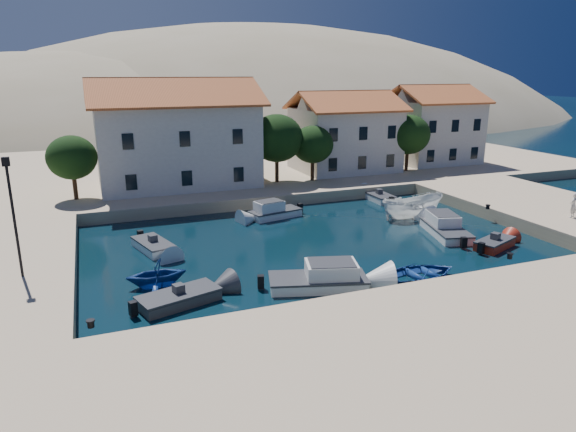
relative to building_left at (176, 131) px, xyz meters
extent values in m
plane|color=black|center=(6.00, -28.00, -5.94)|extent=(400.00, 400.00, 0.00)
cube|color=tan|center=(6.00, -34.00, -5.44)|extent=(52.00, 12.00, 1.00)
cube|color=tan|center=(26.50, -18.00, -5.44)|extent=(11.00, 20.00, 1.00)
cube|color=tan|center=(8.00, 10.00, -5.44)|extent=(80.00, 36.00, 1.00)
ellipsoid|color=#9B8C69|center=(-4.00, 82.00, -25.94)|extent=(198.00, 126.00, 72.00)
ellipsoid|color=#9B8C69|center=(41.00, 102.00, -30.94)|extent=(220.00, 176.00, 99.00)
cube|color=beige|center=(0.00, 0.00, -1.19)|extent=(14.00, 9.00, 7.50)
pyramid|color=#9F4824|center=(0.00, 0.00, 3.66)|extent=(14.70, 9.45, 2.20)
cube|color=beige|center=(18.00, 1.00, -1.69)|extent=(10.00, 8.00, 6.50)
pyramid|color=#9F4824|center=(18.00, 1.00, 2.46)|extent=(10.50, 8.40, 1.80)
cube|color=beige|center=(30.00, 2.00, -1.44)|extent=(9.00, 8.00, 7.00)
pyramid|color=#9F4824|center=(30.00, 2.00, 2.96)|extent=(9.45, 8.40, 1.80)
cylinder|color=#382314|center=(-9.00, -3.00, -3.69)|extent=(0.36, 0.36, 2.50)
ellipsoid|color=black|center=(-9.00, -3.00, -1.44)|extent=(4.00, 4.00, 3.60)
cylinder|color=#382314|center=(9.00, -2.50, -3.44)|extent=(0.36, 0.36, 3.00)
ellipsoid|color=black|center=(9.00, -2.50, -0.74)|extent=(5.00, 5.00, 4.50)
cylinder|color=#382314|center=(12.50, -3.00, -3.69)|extent=(0.36, 0.36, 2.50)
ellipsoid|color=black|center=(12.50, -3.00, -1.44)|extent=(4.00, 4.00, 3.60)
cylinder|color=#382314|center=(24.00, -2.00, -3.56)|extent=(0.36, 0.36, 2.75)
ellipsoid|color=black|center=(24.00, -2.00, -1.09)|extent=(4.60, 4.60, 4.14)
cylinder|color=black|center=(-11.50, -20.00, -1.94)|extent=(0.14, 0.14, 6.00)
cube|color=black|center=(-11.50, -20.00, 1.06)|extent=(0.35, 0.25, 0.45)
cylinder|color=black|center=(-8.30, -27.20, -4.79)|extent=(0.36, 0.36, 0.30)
cylinder|color=black|center=(14.00, -27.20, -4.79)|extent=(0.36, 0.36, 0.30)
cylinder|color=black|center=(20.70, -18.00, -4.79)|extent=(0.36, 0.36, 0.30)
cube|color=#36373B|center=(-4.18, -24.16, -5.69)|extent=(4.28, 2.80, 0.90)
cube|color=#36373B|center=(-4.18, -24.16, -5.36)|extent=(4.38, 2.86, 0.10)
cube|color=#36373B|center=(-4.18, -24.16, -5.14)|extent=(0.62, 0.62, 0.50)
cube|color=white|center=(3.14, -24.83, -5.69)|extent=(5.53, 3.54, 0.90)
cube|color=#36373B|center=(3.14, -24.83, -5.36)|extent=(5.66, 3.62, 0.10)
cube|color=white|center=(3.14, -24.83, -4.99)|extent=(3.13, 2.55, 0.90)
imported|color=navy|center=(8.97, -25.89, -5.94)|extent=(4.56, 3.32, 0.93)
cube|color=maroon|center=(16.68, -23.23, -5.69)|extent=(3.39, 2.42, 0.90)
cube|color=#36373B|center=(16.68, -23.23, -5.36)|extent=(3.47, 2.47, 0.10)
cube|color=#36373B|center=(16.68, -23.23, -5.14)|extent=(0.65, 0.65, 0.50)
cube|color=white|center=(15.52, -19.68, -5.69)|extent=(3.40, 5.44, 0.90)
cube|color=#36373B|center=(15.52, -19.68, -5.36)|extent=(3.47, 5.57, 0.10)
cube|color=white|center=(15.52, -19.68, -4.99)|extent=(2.43, 3.07, 0.90)
imported|color=white|center=(15.82, -15.09, -5.94)|extent=(5.43, 2.21, 2.07)
cube|color=white|center=(16.43, -9.06, -5.69)|extent=(1.71, 3.55, 0.90)
cube|color=#36373B|center=(16.43, -9.06, -5.36)|extent=(1.75, 3.63, 0.10)
cube|color=#36373B|center=(16.43, -9.06, -5.14)|extent=(0.51, 0.51, 0.50)
imported|color=navy|center=(-4.91, -21.42, -5.94)|extent=(3.20, 2.76, 1.67)
cube|color=white|center=(-4.35, -15.45, -5.69)|extent=(2.54, 3.95, 0.90)
cube|color=#36373B|center=(-4.35, -15.45, -5.36)|extent=(2.59, 4.04, 0.10)
cube|color=#36373B|center=(-4.35, -15.45, -5.14)|extent=(0.62, 0.62, 0.50)
cube|color=white|center=(5.75, -10.95, -5.69)|extent=(4.31, 2.54, 0.90)
cube|color=#36373B|center=(5.75, -10.95, -5.36)|extent=(4.41, 2.59, 0.10)
cube|color=white|center=(5.75, -10.95, -4.99)|extent=(2.40, 1.88, 0.90)
imported|color=beige|center=(24.67, -22.15, -4.01)|extent=(0.79, 0.66, 1.85)
camera|label=1|loc=(-7.69, -48.09, 5.27)|focal=32.00mm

